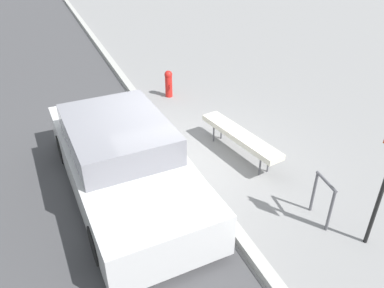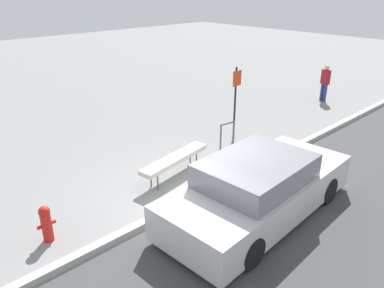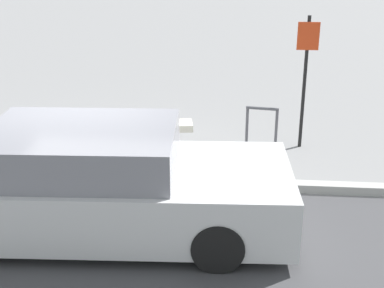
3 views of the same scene
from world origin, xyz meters
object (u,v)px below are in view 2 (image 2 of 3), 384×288
Objects in this scene: parked_car_near at (259,189)px; bench at (175,159)px; fire_hydrant at (46,223)px; pedestrian at (325,82)px; sign_post at (235,97)px; bike_rack at (227,133)px.

bench is at bearing 90.32° from parked_car_near.
pedestrian reaches higher than fire_hydrant.
sign_post is 0.48× the size of parked_car_near.
bench is at bearing -168.86° from sign_post.
pedestrian reaches higher than bike_rack.
bike_rack is at bearing 107.32° from pedestrian.
bench is 2.97× the size of fire_hydrant.
pedestrian is 0.32× the size of parked_car_near.
parked_car_near is (3.64, -2.23, 0.22)m from fire_hydrant.
fire_hydrant is 4.27m from parked_car_near.
bike_rack is 0.54× the size of pedestrian.
bike_rack is at bearing -3.20° from bench.
pedestrian is (5.94, 0.17, -0.57)m from sign_post.
sign_post is at bearing 44.76° from parked_car_near.
bench is at bearing 107.77° from pedestrian.
sign_post reaches higher than pedestrian.
sign_post is (0.71, 0.34, 0.88)m from bike_rack.
bike_rack is 1.08× the size of fire_hydrant.
pedestrian is at bearing 4.90° from fire_hydrant.
pedestrian is at bearing 4.43° from bike_rack.
sign_post is 3.01× the size of fire_hydrant.
parked_car_near is at bearing -127.73° from bike_rack.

